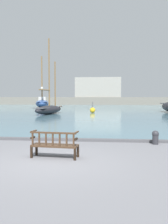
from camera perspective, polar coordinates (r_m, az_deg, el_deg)
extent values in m
plane|color=slate|center=(8.25, -7.28, -11.26)|extent=(160.00, 160.00, 0.00)
cube|color=slate|center=(51.83, 3.95, 1.24)|extent=(100.00, 80.00, 0.08)
cube|color=#4C4C50|center=(11.93, -3.01, -6.33)|extent=(40.00, 0.30, 0.12)
cube|color=black|center=(9.22, -10.80, -8.37)|extent=(0.08, 0.08, 0.42)
cube|color=black|center=(8.76, -1.39, -8.93)|extent=(0.08, 0.08, 0.42)
cube|color=black|center=(8.81, -11.92, -8.93)|extent=(0.08, 0.08, 0.42)
cube|color=black|center=(8.34, -2.08, -9.58)|extent=(0.08, 0.08, 0.42)
cube|color=#422D1E|center=(8.71, -6.68, -7.62)|extent=(1.64, 0.67, 0.06)
cube|color=#422D1E|center=(8.43, -7.17, -4.76)|extent=(1.60, 0.20, 0.06)
cube|color=#422D1E|center=(8.72, -11.67, -6.09)|extent=(0.06, 0.05, 0.41)
cube|color=#422D1E|center=(8.63, -10.20, -6.17)|extent=(0.06, 0.05, 0.41)
cube|color=#422D1E|center=(8.54, -8.69, -6.26)|extent=(0.06, 0.05, 0.41)
cube|color=#422D1E|center=(8.46, -7.16, -6.33)|extent=(0.06, 0.05, 0.41)
cube|color=#422D1E|center=(8.39, -5.59, -6.41)|extent=(0.06, 0.05, 0.41)
cube|color=#422D1E|center=(8.32, -4.00, -6.48)|extent=(0.06, 0.05, 0.41)
cube|color=#422D1E|center=(8.26, -2.39, -6.55)|extent=(0.06, 0.05, 0.41)
cube|color=black|center=(8.85, -11.64, -5.75)|extent=(0.09, 0.30, 0.06)
cube|color=#422D1E|center=(8.90, -11.43, -4.29)|extent=(0.10, 0.47, 0.04)
cube|color=black|center=(8.37, -1.84, -6.21)|extent=(0.09, 0.30, 0.06)
cube|color=#422D1E|center=(8.42, -1.70, -4.67)|extent=(0.10, 0.47, 0.04)
ellipsoid|color=navy|center=(47.76, -9.55, 1.93)|extent=(4.58, 9.12, 1.46)
cube|color=#516B9E|center=(47.75, -9.55, 2.41)|extent=(3.73, 7.95, 0.08)
cube|color=beige|center=(47.08, -9.56, 2.94)|extent=(1.76, 2.22, 0.81)
cylinder|color=brown|center=(48.08, -9.60, 7.51)|extent=(0.24, 0.24, 8.45)
cylinder|color=brown|center=(45.98, -9.60, 5.14)|extent=(1.22, 3.91, 0.19)
cylinder|color=silver|center=(45.99, -9.60, 5.38)|extent=(1.30, 3.57, 0.38)
ellipsoid|color=black|center=(29.37, -8.04, 0.51)|extent=(2.78, 6.26, 0.99)
cube|color=#4C4C51|center=(29.36, -8.04, 1.04)|extent=(2.24, 5.46, 0.08)
cylinder|color=brown|center=(29.59, -7.98, 8.82)|extent=(0.16, 0.16, 7.92)
cylinder|color=brown|center=(28.34, -9.05, 5.01)|extent=(0.63, 2.49, 0.13)
cylinder|color=brown|center=(31.02, -6.62, 6.35)|extent=(0.16, 0.16, 5.50)
cylinder|color=brown|center=(32.48, -5.42, 1.33)|extent=(0.29, 0.82, 0.13)
cylinder|color=#2D2D33|center=(11.48, 16.00, -5.98)|extent=(0.26, 0.26, 0.46)
sphere|color=#2D2D33|center=(11.45, 16.02, -4.85)|extent=(0.30, 0.30, 0.30)
sphere|color=gold|center=(31.32, 1.96, 0.42)|extent=(0.65, 0.65, 0.65)
cylinder|color=#2D2D33|center=(31.29, 1.97, 1.66)|extent=(0.06, 0.06, 0.70)
cube|color=slate|center=(62.45, 4.30, 2.50)|extent=(54.67, 2.40, 1.99)
cube|color=gray|center=(62.54, 3.20, 5.67)|extent=(11.37, 2.00, 4.91)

